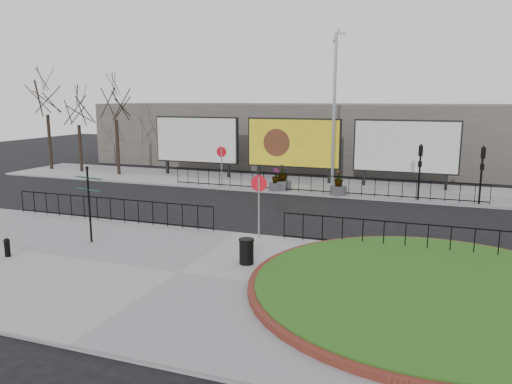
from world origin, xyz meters
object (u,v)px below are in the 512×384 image
at_px(litter_bin, 246,251).
at_px(fingerpost_sign, 89,197).
at_px(bollard, 7,246).
at_px(planter_a, 276,182).
at_px(planter_c, 338,186).
at_px(billboard_mid, 293,143).
at_px(lamp_post, 334,110).
at_px(planter_b, 282,181).

bearing_deg(litter_bin, fingerpost_sign, 177.35).
bearing_deg(bollard, litter_bin, 15.12).
bearing_deg(planter_a, planter_c, 0.00).
xyz_separation_m(bollard, planter_c, (8.52, 15.06, 0.15)).
xyz_separation_m(billboard_mid, planter_c, (3.70, -3.57, -1.97)).
height_order(lamp_post, planter_c, lamp_post).
bearing_deg(planter_a, litter_bin, -76.10).
distance_m(billboard_mid, planter_a, 4.09).
distance_m(lamp_post, litter_bin, 15.12).
bearing_deg(bollard, planter_b, 71.60).
height_order(planter_a, planter_b, planter_b).
distance_m(fingerpost_sign, planter_c, 14.45).
distance_m(lamp_post, fingerpost_sign, 15.80).
bearing_deg(bollard, lamp_post, 64.85).
xyz_separation_m(billboard_mid, fingerpost_sign, (-3.25, -16.17, -0.72)).
height_order(lamp_post, litter_bin, lamp_post).
bearing_deg(fingerpost_sign, planter_c, 76.62).
xyz_separation_m(planter_b, planter_c, (3.40, -0.31, -0.04)).
bearing_deg(bollard, billboard_mid, 75.51).
distance_m(bollard, planter_c, 17.31).
height_order(planter_a, planter_c, planter_c).
height_order(planter_b, planter_c, planter_b).
relative_size(lamp_post, planter_b, 5.94).
bearing_deg(litter_bin, bollard, -164.88).
distance_m(lamp_post, planter_b, 5.12).
xyz_separation_m(fingerpost_sign, bollard, (-1.56, -2.46, -1.40)).
bearing_deg(planter_c, litter_bin, -92.25).
xyz_separation_m(billboard_mid, planter_b, (0.30, -3.26, -1.93)).
height_order(billboard_mid, planter_a, billboard_mid).
bearing_deg(billboard_mid, bollard, -104.49).
height_order(lamp_post, planter_b, lamp_post).
relative_size(bollard, litter_bin, 0.77).
distance_m(bollard, planter_a, 15.82).
height_order(billboard_mid, litter_bin, billboard_mid).
xyz_separation_m(litter_bin, planter_c, (0.51, 12.90, 0.08)).
distance_m(billboard_mid, bollard, 19.36).
relative_size(litter_bin, planter_c, 0.60).
bearing_deg(bollard, planter_a, 72.27).
bearing_deg(planter_b, litter_bin, -77.65).
distance_m(fingerpost_sign, planter_b, 13.45).
relative_size(lamp_post, litter_bin, 10.90).
xyz_separation_m(lamp_post, planter_b, (-2.71, -1.29, -4.16)).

